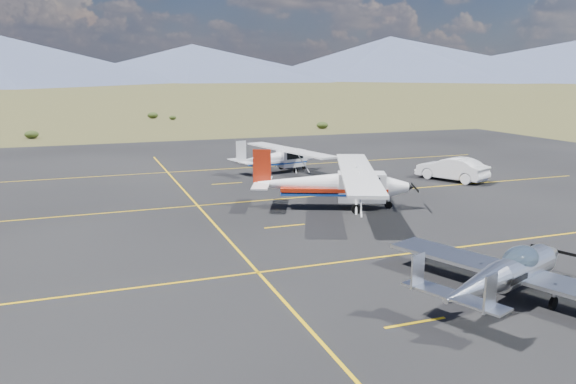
{
  "coord_description": "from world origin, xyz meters",
  "views": [
    {
      "loc": [
        -11.54,
        -16.23,
        7.0
      ],
      "look_at": [
        -2.79,
        7.62,
        1.6
      ],
      "focal_mm": 35.0,
      "sensor_mm": 36.0,
      "label": 1
    }
  ],
  "objects": [
    {
      "name": "ground",
      "position": [
        0.0,
        0.0,
        0.0
      ],
      "size": [
        1600.0,
        1600.0,
        0.0
      ],
      "primitive_type": "plane",
      "color": "#383D1C",
      "rests_on": "ground"
    },
    {
      "name": "apron",
      "position": [
        0.0,
        7.0,
        0.0
      ],
      "size": [
        72.0,
        72.0,
        0.02
      ],
      "primitive_type": "cube",
      "color": "black",
      "rests_on": "ground"
    },
    {
      "name": "aircraft_low_wing",
      "position": [
        0.53,
        -3.17,
        0.95
      ],
      "size": [
        6.72,
        9.02,
        1.99
      ],
      "rotation": [
        0.0,
        0.0,
        0.37
      ],
      "color": "silver",
      "rests_on": "apron"
    },
    {
      "name": "aircraft_cessna",
      "position": [
        0.62,
        9.96,
        1.38
      ],
      "size": [
        8.82,
        11.89,
        3.1
      ],
      "rotation": [
        0.0,
        0.0,
        -0.4
      ],
      "color": "white",
      "rests_on": "apron"
    },
    {
      "name": "aircraft_plain",
      "position": [
        1.46,
        21.31,
        1.1
      ],
      "size": [
        6.32,
        9.73,
        2.47
      ],
      "rotation": [
        0.0,
        0.0,
        0.24
      ],
      "color": "silver",
      "rests_on": "apron"
    },
    {
      "name": "sedan",
      "position": [
        11.27,
        14.42,
        0.78
      ],
      "size": [
        3.45,
        4.96,
        1.55
      ],
      "primitive_type": "imported",
      "rotation": [
        0.0,
        0.0,
        3.57
      ],
      "color": "white",
      "rests_on": "apron"
    }
  ]
}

